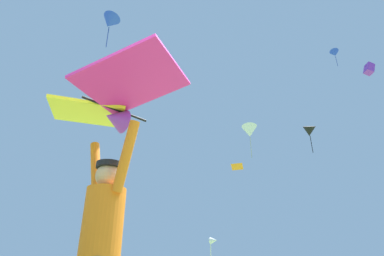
% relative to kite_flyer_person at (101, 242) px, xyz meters
% --- Properties ---
extents(kite_flyer_person, '(0.81, 0.40, 1.92)m').
position_rel_kite_flyer_person_xyz_m(kite_flyer_person, '(0.00, 0.00, 0.00)').
color(kite_flyer_person, '#424751').
rests_on(kite_flyer_person, ground).
extents(held_stunt_kite, '(1.87, 1.16, 0.41)m').
position_rel_kite_flyer_person_xyz_m(held_stunt_kite, '(-0.02, -0.08, 1.28)').
color(held_stunt_kite, black).
extents(distant_kite_black_mid_left, '(1.55, 1.52, 3.00)m').
position_rel_kite_flyer_person_xyz_m(distant_kite_black_mid_left, '(-4.31, 27.36, 12.64)').
color(distant_kite_black_mid_left, black).
extents(distant_kite_blue_low_right, '(0.88, 0.92, 1.73)m').
position_rel_kite_flyer_person_xyz_m(distant_kite_blue_low_right, '(-0.20, 23.28, 17.40)').
color(distant_kite_blue_low_right, blue).
extents(distant_kite_white_high_left, '(1.82, 1.86, 2.89)m').
position_rel_kite_flyer_person_xyz_m(distant_kite_white_high_left, '(-7.50, 20.55, 10.85)').
color(distant_kite_white_high_left, white).
extents(distant_kite_purple_low_left, '(1.28, 1.34, 1.40)m').
position_rel_kite_flyer_person_xyz_m(distant_kite_purple_low_left, '(1.86, 30.75, 19.42)').
color(distant_kite_purple_low_left, purple).
extents(distant_kite_orange_far_center, '(0.79, 0.76, 0.30)m').
position_rel_kite_flyer_person_xyz_m(distant_kite_orange_far_center, '(-4.91, 12.57, 5.10)').
color(distant_kite_orange_far_center, orange).
extents(distant_kite_blue_high_right, '(1.76, 1.80, 2.75)m').
position_rel_kite_flyer_person_xyz_m(distant_kite_blue_high_right, '(-11.68, 8.42, 15.48)').
color(distant_kite_blue_high_right, blue).
extents(marker_flag, '(0.30, 0.24, 2.12)m').
position_rel_kite_flyer_person_xyz_m(marker_flag, '(-4.28, 8.89, 0.90)').
color(marker_flag, silver).
rests_on(marker_flag, ground).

